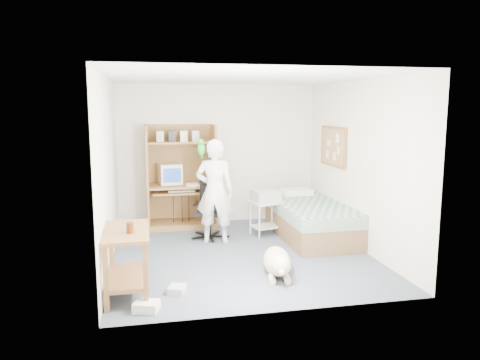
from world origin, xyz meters
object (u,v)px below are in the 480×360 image
at_px(computer_hutch, 181,181).
at_px(side_desk, 127,252).
at_px(office_chair, 210,216).
at_px(printer_cart, 266,213).
at_px(person, 215,191).
at_px(dog, 277,262).
at_px(bed, 311,220).

relative_size(computer_hutch, side_desk, 1.80).
distance_m(office_chair, printer_cart, 0.93).
bearing_deg(person, dog, 126.35).
bearing_deg(side_desk, computer_hutch, 73.86).
xyz_separation_m(computer_hutch, printer_cart, (1.32, -0.84, -0.45)).
xyz_separation_m(office_chair, dog, (0.58, -1.90, -0.17)).
distance_m(bed, side_desk, 3.39).
bearing_deg(office_chair, computer_hutch, 133.68).
height_order(bed, office_chair, office_chair).
xyz_separation_m(side_desk, printer_cart, (2.17, 2.10, -0.12)).
height_order(computer_hutch, dog, computer_hutch).
height_order(computer_hutch, person, computer_hutch).
bearing_deg(bed, computer_hutch, 150.71).
bearing_deg(computer_hutch, office_chair, -63.74).
distance_m(office_chair, dog, 1.99).
relative_size(person, dog, 1.52).
xyz_separation_m(bed, office_chair, (-1.60, 0.32, 0.06)).
relative_size(computer_hutch, office_chair, 1.84).
relative_size(bed, office_chair, 2.07).
bearing_deg(office_chair, person, -66.13).
height_order(computer_hutch, bed, computer_hutch).
bearing_deg(computer_hutch, bed, -29.29).
bearing_deg(side_desk, bed, 32.50).
distance_m(person, dog, 1.80).
bearing_deg(side_desk, dog, 7.36).
xyz_separation_m(person, printer_cart, (0.89, 0.27, -0.44)).
relative_size(computer_hutch, printer_cart, 3.19).
relative_size(bed, person, 1.25).
bearing_deg(computer_hutch, person, -68.71).
bearing_deg(printer_cart, computer_hutch, 133.50).
xyz_separation_m(computer_hutch, office_chair, (0.40, -0.80, -0.47)).
distance_m(computer_hutch, person, 1.18).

